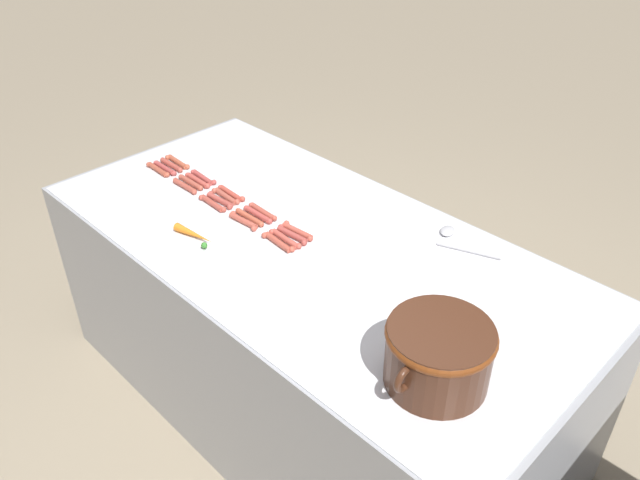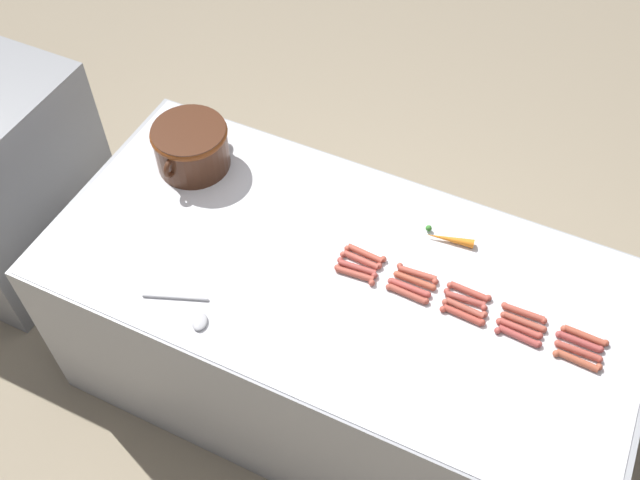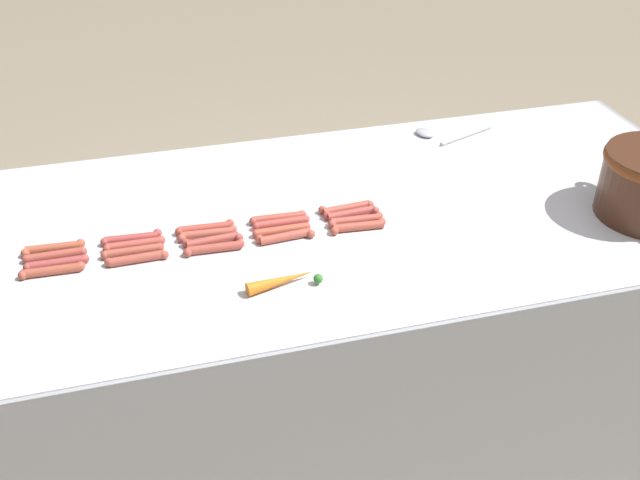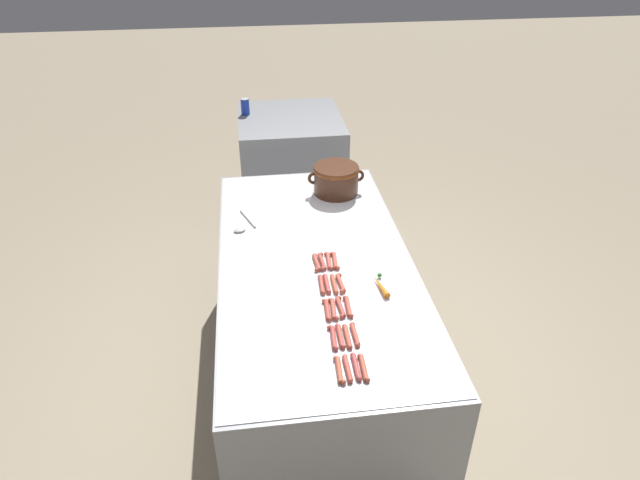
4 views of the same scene
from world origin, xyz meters
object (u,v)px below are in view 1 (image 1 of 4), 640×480
object	(u,v)px
hot_dog_9	(292,235)
serving_spoon	(454,237)
hot_dog_7	(226,196)
hot_dog_10	(165,168)
hot_dog_12	(220,200)
hot_dog_1	(203,177)
hot_dog_4	(298,231)
hot_dog_15	(158,170)
hot_dog_11	(191,182)
bean_pot	(439,352)
hot_dog_17	(212,203)
hot_dog_0	(178,162)
hot_dog_13	(250,217)
hot_dog_3	(263,211)
hot_dog_5	(171,165)
hot_dog_19	(278,242)
hot_dog_18	(243,221)
hot_dog_2	(231,193)
hot_dog_8	(258,215)
hot_dog_6	(197,180)
carrot	(194,235)
hot_dog_16	(185,186)

from	to	relation	value
hot_dog_9	serving_spoon	world-z (taller)	hot_dog_9
hot_dog_7	hot_dog_10	world-z (taller)	same
hot_dog_12	hot_dog_1	bearing A→B (deg)	-108.49
hot_dog_4	hot_dog_15	xyz separation A→B (m)	(0.10, -0.76, 0.00)
hot_dog_1	hot_dog_11	bearing A→B (deg)	-0.40
hot_dog_1	hot_dog_4	world-z (taller)	same
bean_pot	hot_dog_17	bearing A→B (deg)	-96.23
hot_dog_0	serving_spoon	distance (m)	1.23
hot_dog_0	hot_dog_13	world-z (taller)	same
hot_dog_1	hot_dog_12	size ratio (longest dim) A/B	1.00
hot_dog_1	hot_dog_10	world-z (taller)	same
hot_dog_17	hot_dog_11	bearing A→B (deg)	-101.05
hot_dog_3	hot_dog_17	xyz separation A→B (m)	(0.10, -0.18, 0.00)
hot_dog_9	hot_dog_5	bearing A→B (deg)	-90.03
hot_dog_12	hot_dog_19	world-z (taller)	same
hot_dog_10	hot_dog_18	bearing A→B (deg)	86.96
hot_dog_2	hot_dog_18	bearing A→B (deg)	63.65
hot_dog_10	hot_dog_17	xyz separation A→B (m)	(0.03, 0.38, 0.00)
hot_dog_15	hot_dog_13	bearing A→B (deg)	93.14
hot_dog_4	hot_dog_1	bearing A→B (deg)	-90.03
hot_dog_3	hot_dog_10	xyz separation A→B (m)	(0.07, -0.56, 0.00)
hot_dog_7	hot_dog_18	world-z (taller)	same
hot_dog_3	hot_dog_8	size ratio (longest dim) A/B	1.00
hot_dog_3	hot_dog_6	distance (m)	0.37
hot_dog_5	carrot	distance (m)	0.58
hot_dog_3	hot_dog_5	distance (m)	0.57
hot_dog_10	hot_dog_19	xyz separation A→B (m)	(0.03, 0.75, 0.00)
carrot	hot_dog_16	bearing A→B (deg)	-119.72
hot_dog_6	carrot	xyz separation A→B (m)	(0.25, 0.33, 0.00)
serving_spoon	hot_dog_6	bearing A→B (deg)	-67.85
hot_dog_16	hot_dog_6	bearing A→B (deg)	-178.13
hot_dog_8	hot_dog_10	world-z (taller)	same
hot_dog_4	hot_dog_19	world-z (taller)	same
hot_dog_18	carrot	distance (m)	0.19
hot_dog_4	hot_dog_11	world-z (taller)	same
hot_dog_3	hot_dog_9	world-z (taller)	same
hot_dog_12	hot_dog_4	bearing A→B (deg)	100.03
hot_dog_9	hot_dog_15	distance (m)	0.77
hot_dog_13	hot_dog_17	distance (m)	0.18
hot_dog_11	hot_dog_12	world-z (taller)	same
hot_dog_15	hot_dog_16	bearing A→B (deg)	89.50
serving_spoon	hot_dog_15	bearing A→B (deg)	-68.58
hot_dog_3	hot_dog_5	world-z (taller)	same
hot_dog_3	hot_dog_10	bearing A→B (deg)	-83.37
hot_dog_11	hot_dog_3	bearing A→B (deg)	99.13
hot_dog_18	serving_spoon	distance (m)	0.77
hot_dog_2	hot_dog_17	distance (m)	0.10
hot_dog_10	hot_dog_19	bearing A→B (deg)	87.58
hot_dog_12	hot_dog_18	xyz separation A→B (m)	(0.03, 0.18, 0.00)
hot_dog_12	carrot	xyz separation A→B (m)	(0.22, 0.13, 0.00)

